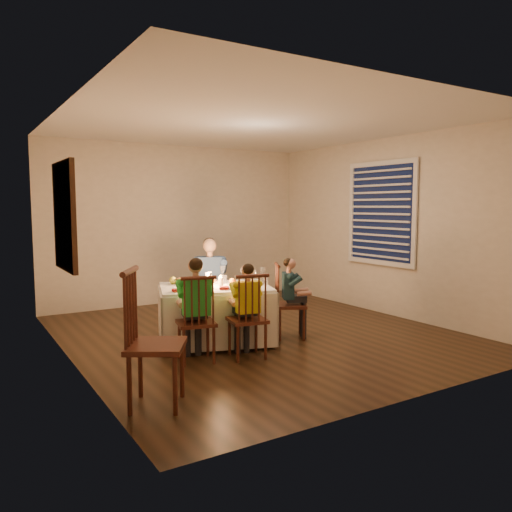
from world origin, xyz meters
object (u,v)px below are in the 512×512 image
child_teal (290,338)px  chair_extra (157,406)px  chair_near_left (197,361)px  child_yellow (247,357)px  child_green (197,361)px  adult (210,327)px  chair_end (290,338)px  chair_near_right (247,357)px  chair_adult (210,327)px  dining_table (215,302)px  serving_bowl (184,282)px

child_teal → chair_extra: bearing=146.3°
chair_near_left → child_yellow: bearing=176.5°
child_green → child_teal: bearing=-155.9°
child_green → chair_near_left: bearing=-0.0°
chair_extra → adult: (1.53, 2.12, 0.00)m
child_green → chair_end: bearing=-155.9°
chair_near_right → chair_end: 0.95m
chair_end → chair_adult: bearing=59.9°
dining_table → chair_near_left: size_ratio=1.67×
chair_near_right → child_teal: bearing=-143.0°
chair_adult → serving_bowl: size_ratio=3.93×
chair_extra → child_green: (0.76, 0.89, 0.00)m
chair_near_left → chair_near_right: same height
dining_table → adult: bearing=87.1°
chair_adult → adult: size_ratio=0.77×
chair_adult → chair_near_left: bearing=-98.7°
dining_table → adult: (0.27, 0.68, -0.48)m
chair_near_right → child_teal: 0.95m
dining_table → chair_adult: 0.87m
dining_table → chair_end: 1.04m
chair_near_right → dining_table: bearing=-77.4°
chair_extra → child_yellow: chair_extra is taller
child_green → serving_bowl: 1.15m
chair_extra → child_teal: size_ratio=1.14×
adult → chair_extra: bearing=-102.5°
chair_adult → child_green: size_ratio=0.85×
chair_adult → dining_table: bearing=-88.2°
child_yellow → chair_end: bearing=-143.0°
dining_table → child_yellow: bearing=-70.0°
chair_near_right → adult: adult is taller
chair_adult → child_green: (-0.77, -1.23, 0.00)m
child_teal → serving_bowl: 1.46m
serving_bowl → child_yellow: bearing=-75.4°
chair_extra → child_teal: (2.13, 1.14, 0.00)m
chair_end → child_teal: 0.00m
child_teal → chair_near_right: bearing=143.9°
chair_near_right → chair_extra: chair_extra is taller
chair_extra → chair_near_right: bearing=-29.0°
chair_extra → adult: size_ratio=0.94×
chair_near_left → child_green: 0.00m
child_green → serving_bowl: bearing=-92.3°
dining_table → serving_bowl: serving_bowl is taller
chair_near_left → child_yellow: child_yellow is taller
chair_adult → serving_bowl: 0.94m
dining_table → child_yellow: dining_table is taller
dining_table → child_green: size_ratio=1.41×
child_yellow → chair_near_left: bearing=-5.8°
chair_end → child_yellow: (-0.85, -0.41, 0.00)m
chair_near_right → child_yellow: child_yellow is taller
child_green → child_yellow: bearing=176.5°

